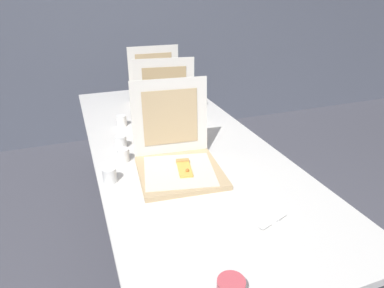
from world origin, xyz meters
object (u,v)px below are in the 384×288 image
object	(u,v)px
pizza_box_front	(178,159)
cup_white_far	(122,121)
cup_white_near_left	(110,175)
table	(178,151)
pizza_box_middle	(169,120)
napkin_pile	(258,213)
cup_white_mid	(121,142)
cup_white_near_center	(123,155)
pizza_box_back	(159,97)

from	to	relation	value
pizza_box_front	cup_white_far	distance (m)	0.63
cup_white_near_left	cup_white_far	xyz separation A→B (m)	(0.15, 0.61, 0.00)
table	pizza_box_middle	size ratio (longest dim) A/B	5.27
pizza_box_middle	napkin_pile	world-z (taller)	pizza_box_middle
napkin_pile	cup_white_mid	bearing A→B (deg)	116.96
cup_white_far	table	bearing A→B (deg)	-55.05
cup_white_near_left	cup_white_mid	bearing A→B (deg)	72.50
cup_white_near_left	pizza_box_middle	bearing A→B (deg)	49.71
table	cup_white_near_left	world-z (taller)	cup_white_near_left
pizza_box_middle	cup_white_near_left	bearing A→B (deg)	-122.02
cup_white_near_left	table	bearing A→B (deg)	34.87
cup_white_near_center	cup_white_near_left	world-z (taller)	same
pizza_box_front	cup_white_far	bearing A→B (deg)	109.00
table	pizza_box_front	size ratio (longest dim) A/B	5.10
cup_white_far	pizza_box_back	bearing A→B (deg)	43.34
pizza_box_front	pizza_box_middle	size ratio (longest dim) A/B	1.03
pizza_box_back	cup_white_near_center	world-z (taller)	pizza_box_back
pizza_box_back	cup_white_far	bearing A→B (deg)	-134.80
pizza_box_middle	cup_white_near_left	world-z (taller)	pizza_box_middle
pizza_box_front	cup_white_near_center	xyz separation A→B (m)	(-0.21, 0.17, -0.02)
pizza_box_back	cup_white_far	distance (m)	0.43
pizza_box_back	napkin_pile	xyz separation A→B (m)	(0.01, -1.31, -0.05)
napkin_pile	pizza_box_back	bearing A→B (deg)	90.33
pizza_box_middle	pizza_box_back	size ratio (longest dim) A/B	1.08
pizza_box_front	cup_white_near_center	world-z (taller)	pizza_box_front
napkin_pile	cup_white_far	bearing A→B (deg)	107.24
pizza_box_middle	table	bearing A→B (deg)	-84.70
pizza_box_front	pizza_box_middle	bearing A→B (deg)	83.60
pizza_box_middle	cup_white_near_left	distance (m)	0.62
table	pizza_box_middle	distance (m)	0.23
cup_white_mid	napkin_pile	size ratio (longest dim) A/B	0.35
table	pizza_box_back	size ratio (longest dim) A/B	5.66
pizza_box_front	table	bearing A→B (deg)	77.45
cup_white_near_center	cup_white_mid	bearing A→B (deg)	84.68
pizza_box_front	pizza_box_back	xyz separation A→B (m)	(0.16, 0.90, 0.00)
cup_white_near_center	cup_white_far	world-z (taller)	same
cup_white_near_left	pizza_box_front	bearing A→B (deg)	-0.39
cup_white_near_center	napkin_pile	world-z (taller)	cup_white_near_center
cup_white_near_left	cup_white_near_center	bearing A→B (deg)	62.62
pizza_box_back	cup_white_mid	xyz separation A→B (m)	(-0.36, -0.59, -0.02)
table	cup_white_far	size ratio (longest dim) A/B	33.75
pizza_box_front	napkin_pile	size ratio (longest dim) A/B	2.30
table	pizza_box_back	bearing A→B (deg)	83.36
pizza_box_front	cup_white_mid	xyz separation A→B (m)	(-0.20, 0.32, -0.02)
pizza_box_front	cup_white_near_left	distance (m)	0.30
table	cup_white_near_center	xyz separation A→B (m)	(-0.30, -0.11, 0.08)
cup_white_far	napkin_pile	xyz separation A→B (m)	(0.32, -1.02, -0.03)
cup_white_mid	pizza_box_back	bearing A→B (deg)	58.23
pizza_box_middle	cup_white_mid	world-z (taller)	pizza_box_middle
napkin_pile	cup_white_near_left	bearing A→B (deg)	138.69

